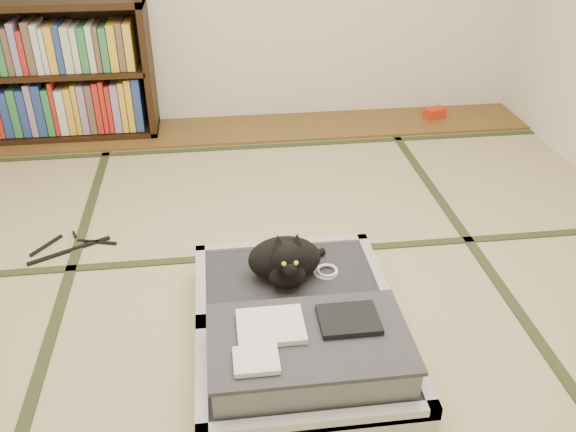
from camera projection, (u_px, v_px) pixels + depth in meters
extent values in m
plane|color=#CAB887|center=(287.00, 305.00, 2.71)|extent=(4.50, 4.50, 0.00)
cube|color=brown|center=(252.00, 129.00, 4.41)|extent=(4.00, 0.50, 0.02)
cube|color=red|center=(435.00, 113.00, 4.56)|extent=(0.17, 0.14, 0.07)
cube|color=#2D381E|center=(55.00, 323.00, 2.60)|extent=(0.05, 4.50, 0.01)
cube|color=#2D381E|center=(501.00, 287.00, 2.82)|extent=(0.05, 4.50, 0.01)
cube|color=#2D381E|center=(277.00, 254.00, 3.05)|extent=(4.00, 0.05, 0.01)
cube|color=#2D381E|center=(256.00, 147.00, 4.15)|extent=(4.00, 0.05, 0.01)
cube|color=black|center=(148.00, 67.00, 4.15)|extent=(0.04, 0.35, 0.99)
cube|color=black|center=(48.00, 133.00, 4.30)|extent=(1.54, 0.35, 0.04)
cube|color=black|center=(20.00, 3.00, 3.85)|extent=(1.54, 0.35, 0.04)
cube|color=black|center=(35.00, 72.00, 4.07)|extent=(1.47, 0.35, 0.03)
cube|color=black|center=(40.00, 64.00, 4.21)|extent=(1.54, 0.02, 0.99)
cube|color=gray|center=(41.00, 104.00, 4.17)|extent=(1.38, 0.25, 0.42)
cube|color=gray|center=(28.00, 44.00, 3.96)|extent=(1.38, 0.25, 0.37)
cube|color=silver|center=(308.00, 382.00, 2.22)|extent=(0.80, 0.54, 0.14)
cube|color=#2E2D35|center=(308.00, 375.00, 2.20)|extent=(0.72, 0.45, 0.10)
cube|color=silver|center=(320.00, 422.00, 1.97)|extent=(0.80, 0.04, 0.05)
cube|color=silver|center=(299.00, 322.00, 2.39)|extent=(0.80, 0.04, 0.05)
cube|color=silver|center=(202.00, 377.00, 2.14)|extent=(0.04, 0.54, 0.05)
cube|color=silver|center=(411.00, 358.00, 2.22)|extent=(0.04, 0.54, 0.05)
cube|color=silver|center=(289.00, 292.00, 2.68)|extent=(0.80, 0.54, 0.14)
cube|color=#2E2D35|center=(289.00, 285.00, 2.66)|extent=(0.72, 0.45, 0.10)
cube|color=silver|center=(297.00, 315.00, 2.43)|extent=(0.80, 0.04, 0.05)
cube|color=silver|center=(283.00, 247.00, 2.85)|extent=(0.80, 0.04, 0.05)
cube|color=silver|center=(201.00, 285.00, 2.60)|extent=(0.04, 0.54, 0.05)
cube|color=silver|center=(375.00, 272.00, 2.68)|extent=(0.04, 0.54, 0.05)
cylinder|color=black|center=(298.00, 317.00, 2.41)|extent=(0.72, 0.03, 0.03)
cube|color=gray|center=(309.00, 355.00, 2.15)|extent=(0.69, 0.42, 0.14)
cube|color=#393840|center=(309.00, 338.00, 2.11)|extent=(0.71, 0.44, 0.02)
cube|color=silver|center=(271.00, 326.00, 2.13)|extent=(0.24, 0.19, 0.02)
cube|color=black|center=(349.00, 319.00, 2.16)|extent=(0.21, 0.17, 0.02)
cube|color=silver|center=(256.00, 360.00, 1.99)|extent=(0.15, 0.13, 0.02)
cube|color=orange|center=(400.00, 430.00, 2.03)|extent=(0.05, 0.01, 0.04)
cube|color=#197F33|center=(378.00, 428.00, 2.01)|extent=(0.04, 0.01, 0.03)
ellipsoid|color=black|center=(284.00, 259.00, 2.58)|extent=(0.31, 0.20, 0.19)
ellipsoid|color=black|center=(287.00, 276.00, 2.51)|extent=(0.15, 0.11, 0.11)
ellipsoid|color=black|center=(288.00, 257.00, 2.43)|extent=(0.13, 0.12, 0.13)
sphere|color=black|center=(290.00, 269.00, 2.39)|extent=(0.06, 0.06, 0.06)
cone|color=black|center=(278.00, 241.00, 2.41)|extent=(0.05, 0.06, 0.06)
cone|color=black|center=(297.00, 240.00, 2.42)|extent=(0.05, 0.06, 0.06)
sphere|color=#A5BF33|center=(284.00, 264.00, 2.37)|extent=(0.02, 0.02, 0.02)
sphere|color=#A5BF33|center=(296.00, 263.00, 2.38)|extent=(0.02, 0.02, 0.02)
cylinder|color=black|center=(306.00, 258.00, 2.71)|extent=(0.19, 0.11, 0.03)
torus|color=white|center=(326.00, 272.00, 2.65)|extent=(0.11, 0.11, 0.01)
torus|color=white|center=(327.00, 270.00, 2.64)|extent=(0.09, 0.09, 0.01)
cube|color=black|center=(70.00, 251.00, 3.06)|extent=(0.38, 0.22, 0.01)
cube|color=black|center=(46.00, 245.00, 3.10)|extent=(0.13, 0.18, 0.01)
cube|color=black|center=(97.00, 242.00, 3.13)|extent=(0.21, 0.07, 0.01)
cylinder|color=black|center=(75.00, 235.00, 3.19)|extent=(0.04, 0.07, 0.01)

